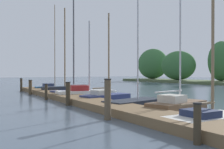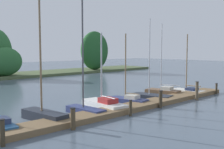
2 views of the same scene
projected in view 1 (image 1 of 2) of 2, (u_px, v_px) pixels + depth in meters
name	position (u px, v px, depth m)	size (l,w,h in m)	color
dock_pier	(75.00, 99.00, 16.19)	(23.07, 1.80, 0.35)	brown
sailboat_0	(53.00, 88.00, 25.17)	(1.49, 3.52, 8.43)	#285684
sailboat_1	(64.00, 88.00, 22.79)	(1.37, 3.78, 7.52)	#232833
sailboat_2	(73.00, 90.00, 20.08)	(1.15, 3.34, 8.16)	navy
sailboat_3	(87.00, 93.00, 18.51)	(1.79, 4.43, 5.54)	white
sailboat_4	(107.00, 96.00, 16.25)	(1.68, 3.57, 5.58)	navy
sailboat_5	(137.00, 102.00, 13.68)	(2.05, 3.85, 6.99)	#232833
sailboat_6	(178.00, 105.00, 11.78)	(1.86, 3.49, 6.72)	brown
sailboat_7	(210.00, 117.00, 8.97)	(1.40, 3.36, 5.78)	silver
mooring_piling_0	(21.00, 85.00, 24.51)	(0.25, 0.25, 1.27)	#3D3323
mooring_piling_1	(30.00, 87.00, 21.16)	(0.31, 0.31, 1.22)	#4C3D28
mooring_piling_2	(46.00, 92.00, 17.19)	(0.22, 0.22, 1.07)	#3D3323
mooring_piling_3	(68.00, 94.00, 14.26)	(0.30, 0.30, 1.31)	#3D3323
mooring_piling_4	(108.00, 99.00, 9.98)	(0.29, 0.29, 1.60)	brown
mooring_piling_5	(197.00, 123.00, 6.57)	(0.22, 0.22, 1.08)	#3D3323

